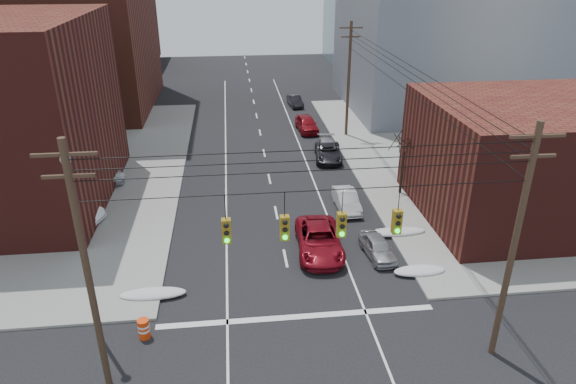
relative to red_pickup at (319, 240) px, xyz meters
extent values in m
cube|color=gray|center=(24.88, 14.44, -0.72)|extent=(40.00, 40.00, 0.15)
cube|color=#501B18|center=(-28.12, 61.44, 5.21)|extent=(22.00, 18.00, 12.00)
cube|color=#501B18|center=(15.88, 3.44, 3.21)|extent=(16.00, 12.00, 8.00)
cylinder|color=#473323|center=(-10.62, -9.56, 4.71)|extent=(0.28, 0.28, 11.00)
cube|color=#473323|center=(-10.62, -9.56, 9.61)|extent=(2.20, 0.12, 0.12)
cube|color=#473323|center=(-10.62, -9.56, 8.81)|extent=(1.80, 0.12, 0.12)
cylinder|color=#473323|center=(6.38, -9.56, 4.71)|extent=(0.28, 0.28, 11.00)
cube|color=#473323|center=(6.38, -9.56, 9.61)|extent=(2.20, 0.12, 0.12)
cube|color=#473323|center=(6.38, -9.56, 8.81)|extent=(1.80, 0.12, 0.12)
cylinder|color=#473323|center=(6.38, 21.44, 4.71)|extent=(0.28, 0.28, 11.00)
cube|color=#473323|center=(6.38, 21.44, 9.61)|extent=(2.20, 0.12, 0.12)
cube|color=#473323|center=(6.38, 21.44, 8.81)|extent=(1.80, 0.12, 0.12)
cylinder|color=black|center=(-2.12, -9.56, 7.81)|extent=(17.00, 0.04, 0.04)
cylinder|color=black|center=(-5.32, -9.56, 7.31)|extent=(0.03, 0.03, 1.00)
cube|color=olive|center=(-5.32, -9.56, 6.31)|extent=(0.35, 0.30, 1.00)
sphere|color=black|center=(-5.32, -9.73, 6.63)|extent=(0.20, 0.20, 0.20)
sphere|color=black|center=(-5.32, -9.73, 6.31)|extent=(0.20, 0.20, 0.20)
sphere|color=#0CE526|center=(-5.32, -9.73, 5.99)|extent=(0.20, 0.20, 0.20)
cylinder|color=black|center=(-3.12, -9.56, 7.31)|extent=(0.03, 0.03, 1.00)
cube|color=olive|center=(-3.12, -9.56, 6.31)|extent=(0.35, 0.30, 1.00)
sphere|color=black|center=(-3.12, -9.73, 6.63)|extent=(0.20, 0.20, 0.20)
sphere|color=black|center=(-3.12, -9.73, 6.31)|extent=(0.20, 0.20, 0.20)
sphere|color=#0CE526|center=(-3.12, -9.73, 5.99)|extent=(0.20, 0.20, 0.20)
cylinder|color=black|center=(-0.92, -9.56, 7.31)|extent=(0.03, 0.03, 1.00)
cube|color=olive|center=(-0.92, -9.56, 6.31)|extent=(0.35, 0.30, 1.00)
sphere|color=black|center=(-0.92, -9.73, 6.63)|extent=(0.20, 0.20, 0.20)
sphere|color=black|center=(-0.92, -9.73, 6.31)|extent=(0.20, 0.20, 0.20)
sphere|color=#0CE526|center=(-0.92, -9.73, 5.99)|extent=(0.20, 0.20, 0.20)
cylinder|color=black|center=(1.28, -9.56, 7.31)|extent=(0.03, 0.03, 1.00)
cube|color=olive|center=(1.28, -9.56, 6.31)|extent=(0.35, 0.30, 1.00)
sphere|color=black|center=(1.28, -9.73, 6.63)|extent=(0.20, 0.20, 0.20)
sphere|color=black|center=(1.28, -9.73, 6.31)|extent=(0.20, 0.20, 0.20)
sphere|color=#0CE526|center=(1.28, -9.73, 5.99)|extent=(0.20, 0.20, 0.20)
cylinder|color=gray|center=(-11.62, -6.56, 3.71)|extent=(0.18, 0.18, 9.00)
sphere|color=gray|center=(-11.62, -6.56, 8.31)|extent=(0.44, 0.44, 0.44)
cylinder|color=black|center=(7.48, 7.44, 0.96)|extent=(0.20, 0.20, 3.50)
cylinder|color=black|center=(7.87, 7.56, 3.28)|extent=(0.27, 0.82, 1.19)
cylinder|color=black|center=(7.71, 8.01, 3.37)|extent=(1.17, 0.54, 1.38)
cylinder|color=black|center=(7.05, 8.18, 3.40)|extent=(1.44, 1.00, 1.48)
cylinder|color=black|center=(7.08, 7.50, 3.28)|extent=(0.17, 0.84, 1.19)
cylinder|color=black|center=(7.03, 7.02, 3.37)|extent=(0.82, 0.99, 1.40)
cylinder|color=black|center=(7.55, 6.58, 3.40)|extent=(1.74, 0.21, 1.43)
cylinder|color=black|center=(7.81, 7.21, 3.28)|extent=(0.48, 0.73, 1.20)
ellipsoid|color=silver|center=(-9.52, -3.56, -0.58)|extent=(3.50, 1.08, 0.42)
ellipsoid|color=silver|center=(5.28, -3.06, -0.58)|extent=(3.00, 1.08, 0.42)
ellipsoid|color=silver|center=(5.28, 1.44, -0.58)|extent=(4.00, 1.08, 0.42)
imported|color=maroon|center=(0.00, 0.00, 0.00)|extent=(2.92, 5.82, 1.58)
imported|color=#A4A4A8|center=(3.41, -0.92, -0.18)|extent=(1.83, 3.73, 1.22)
imported|color=silver|center=(2.92, 5.51, -0.13)|extent=(1.46, 4.04, 1.33)
imported|color=black|center=(3.40, 15.16, -0.12)|extent=(2.78, 5.06, 1.34)
imported|color=#A9A8AD|center=(3.52, 16.25, -0.12)|extent=(2.43, 4.84, 1.35)
imported|color=maroon|center=(2.68, 23.33, -0.01)|extent=(2.17, 4.73, 1.57)
imported|color=black|center=(2.68, 32.94, -0.16)|extent=(1.72, 3.92, 1.25)
imported|color=white|center=(-15.93, 5.52, 0.06)|extent=(4.51, 2.66, 1.40)
imported|color=silver|center=(-15.78, 11.44, 0.02)|extent=(5.00, 2.88, 1.31)
imported|color=black|center=(-21.57, 10.95, 0.05)|extent=(4.81, 2.02, 1.39)
imported|color=#B9B9BE|center=(-19.68, 13.87, 0.07)|extent=(4.41, 2.51, 1.41)
cylinder|color=red|center=(-9.52, -6.72, -0.29)|extent=(0.59, 0.59, 1.00)
cylinder|color=white|center=(-9.52, -6.72, -0.09)|extent=(0.60, 0.60, 0.12)
cylinder|color=white|center=(-9.52, -6.72, -0.34)|extent=(0.60, 0.60, 0.12)
camera|label=1|loc=(-4.93, -26.58, 15.78)|focal=32.00mm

